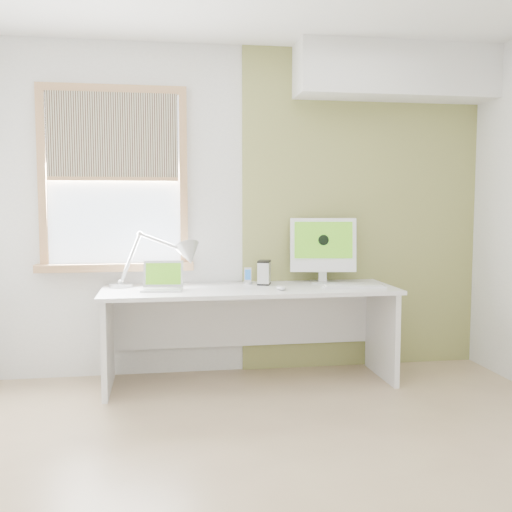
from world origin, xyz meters
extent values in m
cube|color=tan|center=(0.00, 0.00, -0.01)|extent=(4.00, 3.50, 0.02)
cube|color=silver|center=(0.00, 1.76, 1.30)|extent=(4.00, 0.02, 2.60)
cube|color=silver|center=(0.00, -1.76, 1.30)|extent=(4.00, 0.02, 2.60)
cube|color=#939049|center=(1.00, 1.74, 1.30)|extent=(2.00, 0.02, 2.60)
cube|color=white|center=(1.20, 1.57, 2.40)|extent=(1.60, 0.40, 0.42)
cube|color=#A97A4D|center=(-1.53, 1.72, 1.55)|extent=(0.06, 0.06, 1.42)
cube|color=#A97A4D|center=(-0.47, 1.72, 1.55)|extent=(0.06, 0.06, 1.42)
cube|color=#A97A4D|center=(-1.00, 1.72, 2.23)|extent=(1.00, 0.06, 0.06)
cube|color=#A97A4D|center=(-1.00, 1.70, 0.87)|extent=(1.20, 0.14, 0.06)
cube|color=#D1E2F9|center=(-1.00, 1.74, 1.55)|extent=(1.00, 0.01, 1.30)
cube|color=beige|center=(-1.00, 1.70, 1.88)|extent=(0.98, 0.02, 0.65)
cube|color=#A97A4D|center=(-1.00, 1.70, 1.55)|extent=(0.98, 0.03, 0.03)
cube|color=silver|center=(0.01, 1.38, 0.71)|extent=(2.20, 0.70, 0.03)
cube|color=silver|center=(-1.04, 1.38, 0.35)|extent=(0.04, 0.64, 0.70)
cube|color=silver|center=(1.06, 1.38, 0.35)|extent=(0.04, 0.64, 0.70)
cube|color=silver|center=(0.01, 1.70, 0.45)|extent=(2.08, 0.02, 0.48)
cylinder|color=silver|center=(-0.96, 1.58, 0.74)|extent=(0.19, 0.19, 0.03)
sphere|color=silver|center=(-0.96, 1.58, 0.76)|extent=(0.06, 0.06, 0.05)
cylinder|color=silver|center=(-0.88, 1.57, 0.95)|extent=(0.18, 0.04, 0.38)
sphere|color=silver|center=(-0.81, 1.57, 1.13)|extent=(0.05, 0.05, 0.05)
cylinder|color=silver|center=(-0.64, 1.53, 1.07)|extent=(0.34, 0.10, 0.15)
sphere|color=silver|center=(-0.47, 1.50, 1.01)|extent=(0.05, 0.05, 0.04)
cone|color=silver|center=(-0.44, 1.50, 0.98)|extent=(0.26, 0.29, 0.23)
cube|color=silver|center=(-0.65, 1.35, 0.74)|extent=(0.31, 0.23, 0.02)
cube|color=#B2B5B7|center=(-0.65, 1.35, 0.75)|extent=(0.26, 0.15, 0.00)
cube|color=silver|center=(-0.64, 1.45, 0.84)|extent=(0.30, 0.09, 0.19)
cube|color=#407D12|center=(-0.64, 1.45, 0.84)|extent=(0.26, 0.07, 0.16)
cylinder|color=silver|center=(0.02, 1.58, 0.74)|extent=(0.08, 0.08, 0.02)
cube|color=silver|center=(0.02, 1.58, 0.81)|extent=(0.06, 0.02, 0.11)
cube|color=#194C99|center=(0.02, 1.57, 0.81)|extent=(0.05, 0.01, 0.08)
cube|color=silver|center=(0.14, 1.54, 0.82)|extent=(0.13, 0.16, 0.19)
cube|color=black|center=(0.14, 1.54, 0.91)|extent=(0.13, 0.17, 0.01)
cube|color=black|center=(0.14, 1.54, 0.74)|extent=(0.13, 0.17, 0.01)
cube|color=silver|center=(0.63, 1.57, 0.74)|extent=(0.22, 0.20, 0.01)
cube|color=silver|center=(0.63, 1.60, 0.83)|extent=(0.07, 0.03, 0.17)
cube|color=white|center=(0.63, 1.59, 1.03)|extent=(0.53, 0.17, 0.43)
cube|color=#407D12|center=(0.63, 1.56, 1.07)|extent=(0.46, 0.10, 0.29)
cylinder|color=black|center=(0.63, 1.56, 1.07)|extent=(0.09, 0.02, 0.09)
cube|color=white|center=(0.78, 1.25, 0.74)|extent=(0.48, 0.18, 0.02)
cube|color=white|center=(0.78, 1.25, 0.75)|extent=(0.44, 0.15, 0.00)
ellipsoid|color=white|center=(0.21, 1.23, 0.75)|extent=(0.08, 0.12, 0.03)
camera|label=1|loc=(-0.64, -2.97, 1.37)|focal=41.41mm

